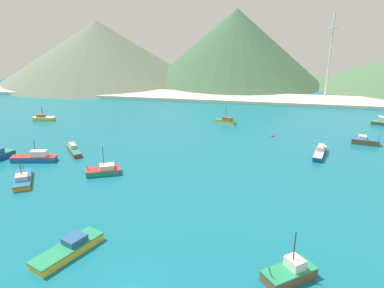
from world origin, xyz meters
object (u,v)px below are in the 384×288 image
at_px(fishing_boat_13, 225,121).
at_px(fishing_boat_10, 74,150).
at_px(fishing_boat_12, 35,158).
at_px(fishing_boat_15, 290,272).
at_px(buoy_1, 273,136).
at_px(fishing_boat_9, 365,141).
at_px(fishing_boat_6, 23,179).
at_px(fishing_boat_3, 104,170).
at_px(fishing_boat_4, 320,152).
at_px(radio_tower, 330,56).
at_px(fishing_boat_14, 69,249).
at_px(fishing_boat_8, 384,122).
at_px(fishing_boat_11, 43,118).

bearing_deg(fishing_boat_13, fishing_boat_10, -135.03).
distance_m(fishing_boat_12, fishing_boat_15, 63.28).
relative_size(fishing_boat_13, buoy_1, 10.09).
height_order(fishing_boat_9, fishing_boat_12, fishing_boat_12).
height_order(fishing_boat_12, fishing_boat_13, fishing_boat_13).
relative_size(fishing_boat_6, buoy_1, 13.26).
xyz_separation_m(fishing_boat_3, fishing_boat_4, (46.73, 20.28, 0.02)).
relative_size(fishing_boat_12, radio_tower, 0.31).
distance_m(fishing_boat_3, fishing_boat_14, 27.81).
xyz_separation_m(fishing_boat_6, fishing_boat_8, (84.74, 59.43, 0.17)).
xyz_separation_m(fishing_boat_4, radio_tower, (11.39, 69.14, 16.81)).
relative_size(fishing_boat_8, fishing_boat_9, 1.16).
distance_m(fishing_boat_8, fishing_boat_15, 85.84).
bearing_deg(buoy_1, fishing_boat_9, -5.49).
bearing_deg(fishing_boat_14, buoy_1, 64.41).
bearing_deg(radio_tower, fishing_boat_9, -88.47).
relative_size(buoy_1, radio_tower, 0.02).
height_order(fishing_boat_6, fishing_boat_12, fishing_boat_12).
distance_m(fishing_boat_9, fishing_boat_10, 75.38).
xyz_separation_m(fishing_boat_14, fishing_boat_15, (29.96, 0.41, 0.21)).
bearing_deg(fishing_boat_15, fishing_boat_6, 159.07).
xyz_separation_m(fishing_boat_11, radio_tower, (96.05, 51.77, 16.90)).
relative_size(fishing_boat_4, radio_tower, 0.30).
height_order(fishing_boat_10, buoy_1, fishing_boat_10).
relative_size(fishing_boat_10, fishing_boat_14, 0.75).
bearing_deg(fishing_boat_8, fishing_boat_15, -113.10).
height_order(fishing_boat_14, buoy_1, fishing_boat_14).
bearing_deg(fishing_boat_15, fishing_boat_9, 68.42).
bearing_deg(radio_tower, fishing_boat_3, -123.02).
relative_size(fishing_boat_12, fishing_boat_13, 1.42).
relative_size(fishing_boat_6, fishing_boat_8, 1.18).
bearing_deg(fishing_boat_6, fishing_boat_3, 26.09).
distance_m(fishing_boat_4, fishing_boat_11, 86.43).
xyz_separation_m(fishing_boat_3, fishing_boat_13, (21.30, 45.18, -0.02)).
bearing_deg(fishing_boat_13, fishing_boat_3, -115.24).
relative_size(fishing_boat_9, radio_tower, 0.21).
height_order(fishing_boat_3, fishing_boat_8, fishing_boat_8).
bearing_deg(radio_tower, buoy_1, -111.83).
distance_m(fishing_boat_4, fishing_boat_8, 39.87).
height_order(fishing_boat_13, radio_tower, radio_tower).
height_order(fishing_boat_11, fishing_boat_15, fishing_boat_15).
bearing_deg(fishing_boat_13, fishing_boat_14, -101.42).
relative_size(fishing_boat_11, buoy_1, 9.88).
bearing_deg(buoy_1, radio_tower, 68.17).
relative_size(fishing_boat_11, fishing_boat_15, 0.99).
bearing_deg(fishing_boat_9, fishing_boat_4, -139.00).
height_order(fishing_boat_4, fishing_boat_13, fishing_boat_13).
relative_size(fishing_boat_12, buoy_1, 14.28).
bearing_deg(radio_tower, fishing_boat_8, -71.69).
relative_size(fishing_boat_8, fishing_boat_13, 1.12).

